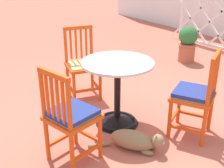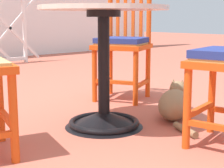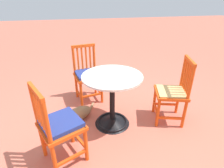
% 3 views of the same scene
% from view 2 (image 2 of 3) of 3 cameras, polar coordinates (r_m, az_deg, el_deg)
% --- Properties ---
extents(ground_plane, '(24.00, 24.00, 0.00)m').
position_cam_2_polar(ground_plane, '(2.28, -3.18, -6.57)').
color(ground_plane, '#BC604C').
extents(cafe_table, '(0.76, 0.76, 0.73)m').
position_cam_2_polar(cafe_table, '(2.20, -1.28, 0.47)').
color(cafe_table, black).
rests_on(cafe_table, ground_plane).
extents(orange_chair_by_planter, '(0.53, 0.53, 0.91)m').
position_cam_2_polar(orange_chair_by_planter, '(2.97, 1.74, 6.18)').
color(orange_chair_by_planter, '#E04C14').
rests_on(orange_chair_by_planter, ground_plane).
extents(tabby_cat, '(0.56, 0.55, 0.23)m').
position_cam_2_polar(tabby_cat, '(2.49, 9.75, -2.96)').
color(tabby_cat, '#8E704C').
rests_on(tabby_cat, ground_plane).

